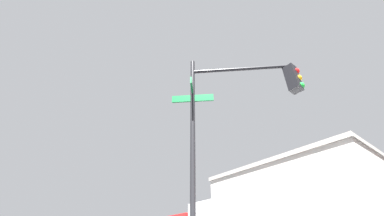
# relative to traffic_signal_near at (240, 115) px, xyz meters

# --- Properties ---
(traffic_signal_near) EXTENTS (2.42, 2.57, 6.50)m
(traffic_signal_near) POSITION_rel_traffic_signal_near_xyz_m (0.00, 0.00, 0.00)
(traffic_signal_near) COLOR black
(traffic_signal_near) RESTS_ON ground_plane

